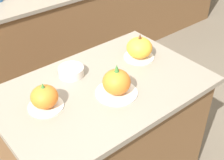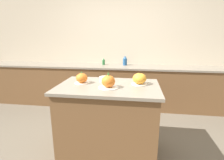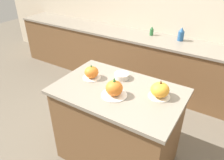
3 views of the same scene
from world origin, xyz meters
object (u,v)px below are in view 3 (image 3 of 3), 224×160
object	(u,v)px
pumpkin_cake_left	(92,73)
pumpkin_cake_right	(160,90)
bottle_tall	(181,34)
bottle_short	(152,31)
pumpkin_cake_center	(114,89)
mixing_bowl	(122,76)

from	to	relation	value
pumpkin_cake_left	pumpkin_cake_right	bearing A→B (deg)	3.91
pumpkin_cake_right	bottle_tall	bearing A→B (deg)	100.22
bottle_short	pumpkin_cake_left	bearing A→B (deg)	-88.70
bottle_tall	bottle_short	world-z (taller)	bottle_tall
pumpkin_cake_center	mixing_bowl	size ratio (longest dim) A/B	1.55
bottle_short	mixing_bowl	bearing A→B (deg)	-78.54
pumpkin_cake_center	pumpkin_cake_right	distance (m)	0.41
bottle_tall	pumpkin_cake_left	bearing A→B (deg)	-104.47
pumpkin_cake_right	bottle_tall	size ratio (longest dim) A/B	0.98
pumpkin_cake_left	pumpkin_cake_center	xyz separation A→B (m)	(0.36, -0.15, 0.01)
pumpkin_cake_center	bottle_tall	distance (m)	1.81
pumpkin_cake_center	bottle_short	world-z (taller)	pumpkin_cake_center
pumpkin_cake_left	mixing_bowl	distance (m)	0.31
bottle_short	pumpkin_cake_right	bearing A→B (deg)	-64.75
pumpkin_cake_center	bottle_short	bearing A→B (deg)	102.53
pumpkin_cake_right	bottle_short	size ratio (longest dim) A/B	1.38
pumpkin_cake_right	bottle_tall	xyz separation A→B (m)	(-0.29, 1.61, -0.01)
pumpkin_cake_left	bottle_tall	size ratio (longest dim) A/B	0.94
pumpkin_cake_center	bottle_tall	xyz separation A→B (m)	(0.07, 1.81, -0.01)
mixing_bowl	bottle_tall	bearing A→B (deg)	83.80
pumpkin_cake_left	mixing_bowl	xyz separation A→B (m)	(0.27, 0.16, -0.03)
bottle_tall	bottle_short	xyz separation A→B (m)	(-0.47, -0.01, -0.03)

